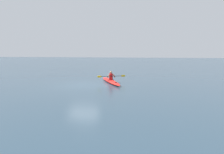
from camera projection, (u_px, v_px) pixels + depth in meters
name	position (u px, v px, depth m)	size (l,w,h in m)	color
ground_plane	(83.00, 85.00, 16.67)	(160.00, 160.00, 0.00)	#283D4C
kayak	(111.00, 81.00, 17.89)	(2.89, 4.83, 0.27)	red
kayaker	(111.00, 76.00, 17.73)	(2.23, 1.19, 0.76)	red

